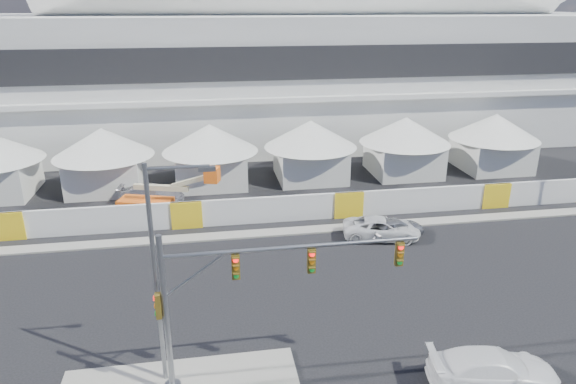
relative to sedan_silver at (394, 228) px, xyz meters
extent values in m
plane|color=black|center=(-8.18, -10.53, -0.71)|extent=(160.00, 160.00, 0.00)
cube|color=gray|center=(11.82, 1.97, -0.65)|extent=(80.00, 1.20, 0.12)
cube|color=silver|center=(-0.18, 31.47, 6.29)|extent=(80.00, 24.00, 14.00)
cube|color=black|center=(-0.18, 19.32, 9.09)|extent=(68.00, 0.30, 3.20)
cube|color=silver|center=(-0.18, 19.07, 5.59)|extent=(72.00, 0.80, 0.50)
cube|color=silver|center=(-21.18, 13.47, 0.79)|extent=(6.00, 6.00, 3.00)
cone|color=silver|center=(-21.18, 13.47, 3.49)|extent=(8.40, 8.40, 2.40)
cube|color=silver|center=(-12.18, 13.47, 0.79)|extent=(6.00, 6.00, 3.00)
cone|color=silver|center=(-12.18, 13.47, 3.49)|extent=(8.40, 8.40, 2.40)
cube|color=silver|center=(-3.18, 13.47, 0.79)|extent=(6.00, 6.00, 3.00)
cone|color=silver|center=(-3.18, 13.47, 3.49)|extent=(8.40, 8.40, 2.40)
cube|color=silver|center=(5.82, 13.47, 0.79)|extent=(6.00, 6.00, 3.00)
cone|color=silver|center=(5.82, 13.47, 3.49)|extent=(8.40, 8.40, 2.40)
cube|color=silver|center=(14.82, 13.47, 0.79)|extent=(6.00, 6.00, 3.00)
cone|color=silver|center=(14.82, 13.47, 3.49)|extent=(8.40, 8.40, 2.40)
cube|color=silver|center=(-2.18, 3.97, 0.29)|extent=(70.00, 0.25, 2.00)
imported|color=#9E9FA2|center=(0.00, 0.00, 0.00)|extent=(2.57, 4.41, 1.41)
imported|color=silver|center=(-0.94, -0.02, 0.03)|extent=(3.49, 5.68, 1.47)
imported|color=white|center=(-1.11, -14.71, 0.09)|extent=(3.05, 5.75, 1.59)
imported|color=silver|center=(-17.10, 9.52, 0.04)|extent=(2.83, 5.41, 1.50)
cylinder|color=slate|center=(-14.45, -13.10, 3.02)|extent=(0.24, 0.24, 7.15)
cylinder|color=slate|center=(-9.41, -13.10, 5.70)|extent=(10.09, 0.16, 0.16)
cube|color=#594714|center=(-11.67, -13.10, 5.06)|extent=(0.32, 0.22, 1.05)
cube|color=#594714|center=(-8.69, -13.10, 5.06)|extent=(0.32, 0.22, 1.05)
cube|color=#594714|center=(-5.06, -13.10, 5.06)|extent=(0.32, 0.22, 1.05)
cube|color=#594714|center=(-14.70, -13.10, 3.62)|extent=(0.22, 0.32, 1.05)
cylinder|color=slate|center=(-14.80, -12.19, 4.27)|extent=(0.19, 0.19, 9.65)
cylinder|color=slate|center=(-13.63, -12.19, 8.88)|extent=(2.36, 0.13, 0.13)
cube|color=slate|center=(-12.55, -12.19, 8.77)|extent=(0.64, 0.27, 0.16)
cube|color=orange|center=(-17.33, 7.02, -0.09)|extent=(4.38, 2.93, 1.23)
cube|color=beige|center=(-15.99, 7.02, 1.53)|extent=(4.17, 1.67, 0.39)
cube|color=beige|center=(-13.53, 7.02, 2.20)|extent=(3.24, 1.32, 1.36)
cube|color=orange|center=(-11.96, 7.02, 2.76)|extent=(1.27, 1.27, 1.12)
camera|label=1|loc=(-12.54, -30.71, 14.61)|focal=32.00mm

